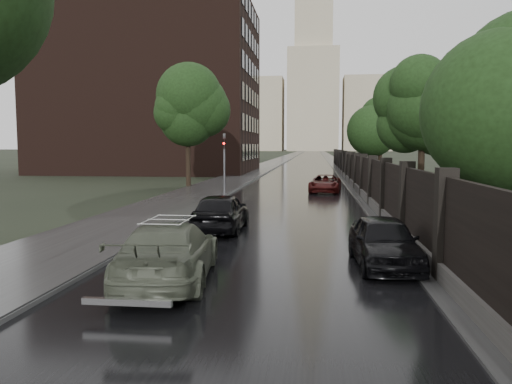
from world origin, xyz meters
name	(u,v)px	position (x,y,z in m)	size (l,w,h in m)	color
ground	(207,363)	(0.00, 0.00, 0.00)	(800.00, 800.00, 0.00)	black
road	(311,154)	(0.00, 190.00, 0.01)	(8.00, 420.00, 0.02)	black
sidewalk_left	(296,154)	(-6.00, 190.00, 0.08)	(4.00, 420.00, 0.16)	#2D2D2D
verge_right	(325,154)	(5.50, 190.00, 0.04)	(3.00, 420.00, 0.08)	#2D2D2D
fence_right	(355,174)	(4.60, 32.01, 1.01)	(0.45, 75.72, 2.70)	#383533
tree_left_far	(188,119)	(-8.00, 30.00, 5.24)	(4.25, 4.25, 7.39)	black
tree_right_b	(423,114)	(7.50, 22.00, 4.95)	(4.08, 4.08, 7.01)	black
tree_right_c	(381,127)	(7.50, 40.00, 4.95)	(4.08, 4.08, 7.01)	black
traffic_light	(224,158)	(-4.30, 24.99, 2.40)	(0.16, 0.32, 4.00)	#59595E
brick_building	(152,89)	(-18.00, 52.00, 10.00)	(24.00, 18.00, 20.00)	black
stalinist_tower	(313,87)	(0.00, 300.00, 38.38)	(92.00, 30.00, 159.00)	tan
volga_sedan	(169,252)	(-1.85, 4.28, 0.71)	(2.00, 4.92, 1.43)	#505645
hatchback_left	(221,212)	(-1.93, 11.29, 0.73)	(1.73, 4.31, 1.47)	black
car_right_near	(384,242)	(3.40, 6.37, 0.67)	(1.59, 3.96, 1.35)	black
car_right_far	(325,184)	(2.27, 27.58, 0.61)	(2.02, 4.39, 1.22)	#340C0B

